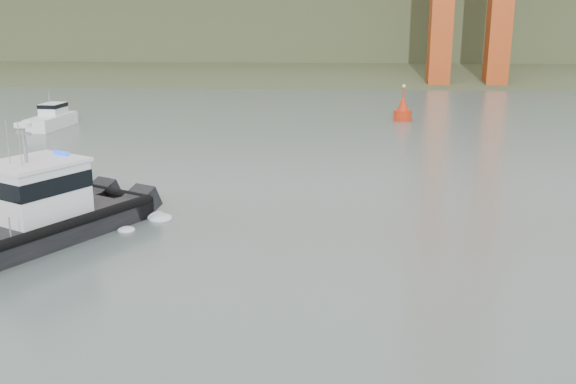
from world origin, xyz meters
TOP-DOWN VIEW (x-y plane):
  - ground at (0.00, 0.00)m, footprint 400.00×400.00m
  - headlands at (0.00, 125.50)m, footprint 500.00×105.36m
  - patrol_boat at (-10.09, 7.46)m, footprint 8.88×11.71m
  - motorboat at (-22.04, 37.10)m, footprint 2.50×6.29m
  - nav_buoy at (9.79, 43.38)m, footprint 1.75×1.75m

SIDE VIEW (x-z plane):
  - ground at x=0.00m, z-range 0.00..0.00m
  - motorboat at x=-22.04m, z-range -0.85..2.54m
  - nav_buoy at x=9.79m, z-range -0.86..2.78m
  - patrol_boat at x=-10.09m, z-range -1.35..4.06m
  - headlands at x=0.00m, z-range -6.52..20.61m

